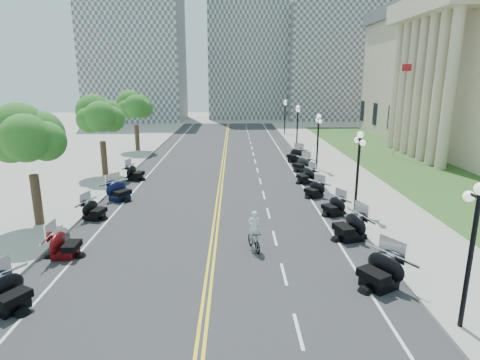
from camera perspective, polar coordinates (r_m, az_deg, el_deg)
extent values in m
plane|color=gray|center=(21.30, -3.73, -8.30)|extent=(160.00, 160.00, 0.00)
cube|color=#333335|center=(30.77, -2.83, -1.12)|extent=(16.00, 90.00, 0.01)
cube|color=yellow|center=(30.77, -3.05, -1.11)|extent=(0.12, 90.00, 0.00)
cube|color=yellow|center=(30.76, -2.60, -1.11)|extent=(0.12, 90.00, 0.00)
cube|color=white|center=(31.20, 9.00, -1.05)|extent=(0.12, 90.00, 0.00)
cube|color=white|center=(31.65, -14.49, -1.12)|extent=(0.12, 90.00, 0.00)
cube|color=white|center=(14.38, 8.30, -20.47)|extent=(0.12, 2.00, 0.00)
cube|color=white|center=(17.77, 6.26, -13.14)|extent=(0.12, 2.00, 0.00)
cube|color=white|center=(21.38, 4.96, -8.21)|extent=(0.12, 2.00, 0.00)
cube|color=white|center=(25.10, 4.06, -4.72)|extent=(0.12, 2.00, 0.00)
cube|color=white|center=(28.90, 3.40, -2.13)|extent=(0.12, 2.00, 0.00)
cube|color=white|center=(32.75, 2.90, -0.16)|extent=(0.12, 2.00, 0.00)
cube|color=white|center=(36.63, 2.50, 1.41)|extent=(0.12, 2.00, 0.00)
cube|color=white|center=(40.53, 2.18, 2.67)|extent=(0.12, 2.00, 0.00)
cube|color=white|center=(44.45, 1.91, 3.71)|extent=(0.12, 2.00, 0.00)
cube|color=white|center=(48.38, 1.69, 4.58)|extent=(0.12, 2.00, 0.00)
cube|color=white|center=(52.33, 1.50, 5.32)|extent=(0.12, 2.00, 0.00)
cube|color=white|center=(56.28, 1.34, 5.95)|extent=(0.12, 2.00, 0.00)
cube|color=white|center=(60.24, 1.19, 6.50)|extent=(0.12, 2.00, 0.00)
cube|color=white|center=(64.20, 1.07, 6.99)|extent=(0.12, 2.00, 0.00)
cube|color=white|center=(68.17, 0.96, 7.42)|extent=(0.12, 2.00, 0.00)
cube|color=white|center=(72.14, 0.86, 7.80)|extent=(0.12, 2.00, 0.00)
cube|color=#9E9991|center=(32.14, 16.23, -0.88)|extent=(5.00, 90.00, 0.15)
cube|color=#9E9991|center=(32.84, -21.46, -1.00)|extent=(5.00, 90.00, 0.15)
cube|color=#356023|center=(41.86, 22.29, 2.03)|extent=(9.00, 60.00, 0.10)
cube|color=gray|center=(83.98, -14.63, 17.15)|extent=(18.00, 14.00, 26.00)
cube|color=gray|center=(87.96, 1.13, 18.74)|extent=(16.00, 12.00, 30.00)
cube|color=gray|center=(87.24, 13.56, 15.77)|extent=(20.00, 14.00, 22.00)
imported|color=#A51414|center=(19.77, 2.00, -8.59)|extent=(0.93, 1.69, 0.98)
imported|color=silver|center=(19.29, 2.03, -4.97)|extent=(0.61, 0.40, 1.66)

